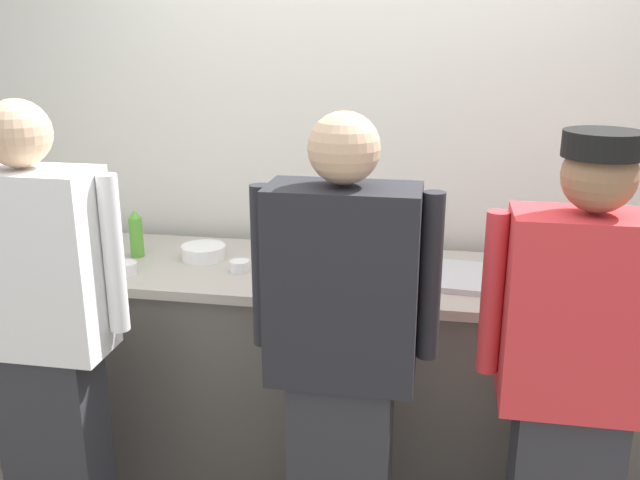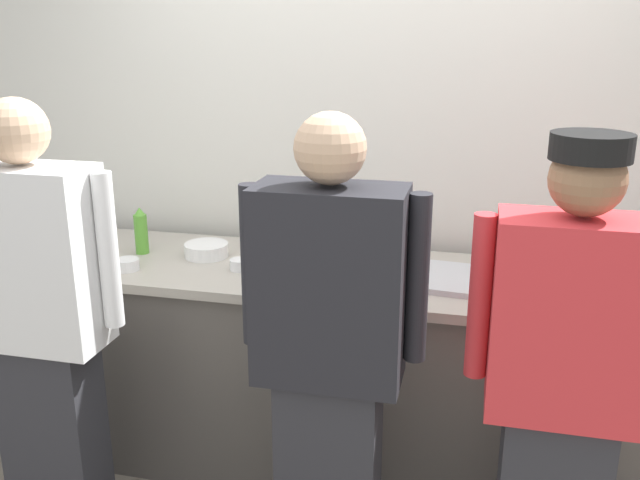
% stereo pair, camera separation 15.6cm
% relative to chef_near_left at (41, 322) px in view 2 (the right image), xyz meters
% --- Properties ---
extents(wall_back, '(5.07, 0.10, 2.76)m').
position_rel_chef_near_left_xyz_m(wall_back, '(1.00, 1.18, 0.48)').
color(wall_back, silver).
rests_on(wall_back, ground).
extents(prep_counter, '(3.24, 0.72, 0.93)m').
position_rel_chef_near_left_xyz_m(prep_counter, '(1.00, 0.70, -0.43)').
color(prep_counter, '#56514C').
rests_on(prep_counter, ground).
extents(chef_near_left, '(0.62, 0.24, 1.70)m').
position_rel_chef_near_left_xyz_m(chef_near_left, '(0.00, 0.00, 0.00)').
color(chef_near_left, '#2D2D33').
rests_on(chef_near_left, ground).
extents(chef_center, '(0.61, 0.24, 1.68)m').
position_rel_chef_near_left_xyz_m(chef_center, '(1.06, 0.00, -0.01)').
color(chef_center, '#2D2D33').
rests_on(chef_center, ground).
extents(chef_far_right, '(0.60, 0.24, 1.64)m').
position_rel_chef_near_left_xyz_m(chef_far_right, '(1.79, 0.01, -0.02)').
color(chef_far_right, '#2D2D33').
rests_on(chef_far_right, ground).
extents(plate_stack_front, '(0.25, 0.25, 0.06)m').
position_rel_chef_near_left_xyz_m(plate_stack_front, '(-0.26, 0.59, 0.06)').
color(plate_stack_front, white).
rests_on(plate_stack_front, prep_counter).
extents(plate_stack_rear, '(0.19, 0.19, 0.06)m').
position_rel_chef_near_left_xyz_m(plate_stack_rear, '(0.33, 0.74, 0.06)').
color(plate_stack_rear, white).
rests_on(plate_stack_rear, prep_counter).
extents(sheet_tray, '(0.53, 0.40, 0.02)m').
position_rel_chef_near_left_xyz_m(sheet_tray, '(1.36, 0.68, 0.04)').
color(sheet_tray, '#B7BABF').
rests_on(sheet_tray, prep_counter).
extents(squeeze_bottle_primary, '(0.06, 0.06, 0.21)m').
position_rel_chef_near_left_xyz_m(squeeze_bottle_primary, '(0.03, 0.72, 0.14)').
color(squeeze_bottle_primary, '#56A333').
rests_on(squeeze_bottle_primary, prep_counter).
extents(ramekin_orange_sauce, '(0.11, 0.11, 0.04)m').
position_rel_chef_near_left_xyz_m(ramekin_orange_sauce, '(0.78, 0.50, 0.06)').
color(ramekin_orange_sauce, white).
rests_on(ramekin_orange_sauce, prep_counter).
extents(ramekin_green_sauce, '(0.10, 0.10, 0.05)m').
position_rel_chef_near_left_xyz_m(ramekin_green_sauce, '(0.08, 0.50, 0.06)').
color(ramekin_green_sauce, white).
rests_on(ramekin_green_sauce, prep_counter).
extents(ramekin_red_sauce, '(0.10, 0.10, 0.05)m').
position_rel_chef_near_left_xyz_m(ramekin_red_sauce, '(-0.25, 0.88, 0.06)').
color(ramekin_red_sauce, white).
rests_on(ramekin_red_sauce, prep_counter).
extents(ramekin_yellow_sauce, '(0.08, 0.08, 0.05)m').
position_rel_chef_near_left_xyz_m(ramekin_yellow_sauce, '(0.54, 0.61, 0.06)').
color(ramekin_yellow_sauce, white).
rests_on(ramekin_yellow_sauce, prep_counter).
extents(deli_cup, '(0.09, 0.09, 0.10)m').
position_rel_chef_near_left_xyz_m(deli_cup, '(0.98, 0.83, 0.08)').
color(deli_cup, white).
rests_on(deli_cup, prep_counter).
extents(chefs_knife, '(0.28, 0.03, 0.02)m').
position_rel_chef_near_left_xyz_m(chefs_knife, '(0.95, 0.55, 0.04)').
color(chefs_knife, '#B7BABF').
rests_on(chefs_knife, prep_counter).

